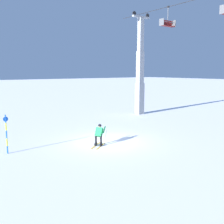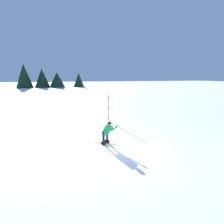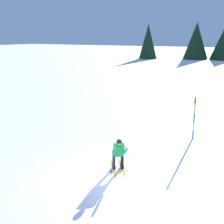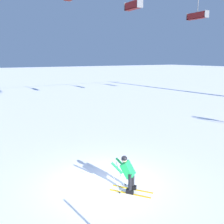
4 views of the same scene
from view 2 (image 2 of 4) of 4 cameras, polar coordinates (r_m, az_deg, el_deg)
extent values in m
plane|color=white|center=(10.00, 2.37, -11.65)|extent=(260.00, 260.00, 0.00)
cube|color=yellow|center=(10.89, -1.53, -9.65)|extent=(1.04, 1.33, 0.01)
cube|color=black|center=(10.86, -1.53, -9.23)|extent=(0.26, 0.29, 0.16)
cylinder|color=black|center=(10.73, -1.54, -7.27)|extent=(0.13, 0.13, 0.62)
cube|color=yellow|center=(10.63, -2.67, -10.20)|extent=(1.04, 1.33, 0.01)
cube|color=black|center=(10.60, -2.67, -9.76)|extent=(0.26, 0.29, 0.16)
cylinder|color=black|center=(10.46, -2.69, -7.76)|extent=(0.13, 0.13, 0.62)
cube|color=green|center=(10.40, -1.48, -5.65)|extent=(0.65, 0.66, 0.62)
sphere|color=beige|center=(10.21, -0.83, -3.80)|extent=(0.21, 0.21, 0.21)
sphere|color=black|center=(10.21, -0.83, -3.61)|extent=(0.22, 0.22, 0.22)
cylinder|color=green|center=(10.36, 0.83, -5.15)|extent=(0.35, 0.42, 0.41)
cylinder|color=gray|center=(10.55, 1.09, -8.02)|extent=(0.39, 0.32, 1.05)
cylinder|color=black|center=(10.80, 0.44, -9.58)|extent=(0.07, 0.07, 0.01)
cylinder|color=green|center=(10.00, -0.65, -5.76)|extent=(0.35, 0.42, 0.41)
cylinder|color=gray|center=(10.12, -0.66, -8.86)|extent=(0.20, 0.45, 1.05)
cylinder|color=black|center=(10.31, -1.62, -10.62)|extent=(0.07, 0.07, 0.01)
cylinder|color=blue|center=(15.91, -1.13, -2.10)|extent=(0.07, 0.07, 0.46)
cylinder|color=yellow|center=(15.81, -1.14, -0.48)|extent=(0.07, 0.07, 0.46)
cylinder|color=blue|center=(15.72, -1.14, 1.16)|extent=(0.07, 0.07, 0.46)
cylinder|color=yellow|center=(15.65, -1.15, 2.82)|extent=(0.07, 0.07, 0.46)
cylinder|color=blue|center=(15.59, -1.16, 4.49)|extent=(0.07, 0.07, 0.46)
cylinder|color=blue|center=(15.59, -1.21, 4.42)|extent=(0.02, 0.28, 0.28)
cone|color=black|center=(70.25, -10.43, 9.87)|extent=(4.05, 4.05, 5.12)
cone|color=black|center=(68.68, -16.89, 9.64)|extent=(5.58, 5.58, 5.34)
cone|color=black|center=(69.59, -21.14, 9.90)|extent=(5.28, 5.28, 6.56)
cone|color=black|center=(69.26, -25.94, 10.19)|extent=(5.59, 5.59, 8.14)
camera|label=1|loc=(21.28, -49.52, 9.76)|focal=41.35mm
camera|label=3|loc=(8.21, 76.33, 13.32)|focal=47.50mm
camera|label=4|loc=(18.43, 7.27, 14.29)|focal=40.38mm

